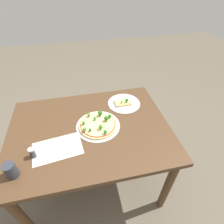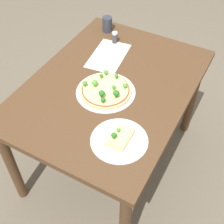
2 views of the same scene
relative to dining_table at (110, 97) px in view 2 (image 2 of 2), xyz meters
name	(u,v)px [view 2 (image 2 of 2)]	position (x,y,z in m)	size (l,w,h in m)	color
ground_plane	(111,158)	(0.00, 0.00, -0.63)	(8.00, 8.00, 0.00)	brown
dining_table	(110,97)	(0.00, 0.00, 0.00)	(1.18, 0.88, 0.73)	#4C331E
pizza_tray_whole	(106,90)	(-0.07, -0.01, 0.11)	(0.33, 0.33, 0.07)	silver
pizza_tray_slice	(119,139)	(-0.32, -0.23, 0.10)	(0.28, 0.28, 0.06)	silver
drinking_cup	(107,24)	(0.47, 0.28, 0.15)	(0.07, 0.07, 0.10)	#2D333D
condiment_shaker	(115,37)	(0.38, 0.17, 0.13)	(0.04, 0.04, 0.08)	#333338
paper_menu	(108,56)	(0.23, 0.14, 0.10)	(0.32, 0.20, 0.00)	silver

